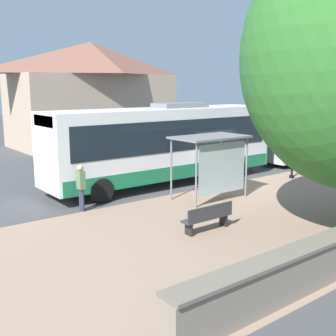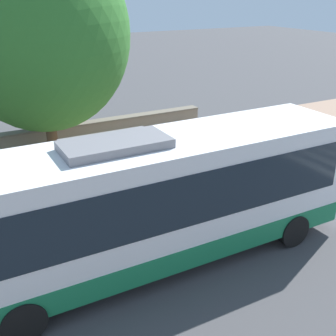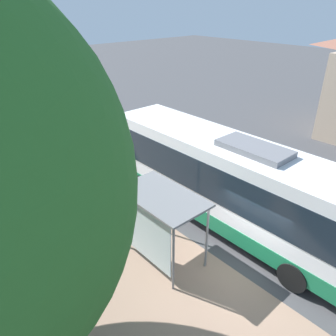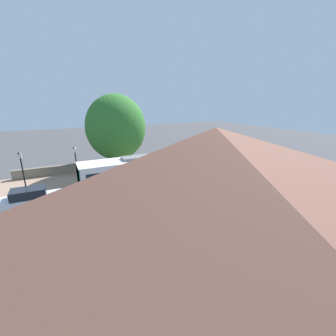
{
  "view_description": "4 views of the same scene",
  "coord_description": "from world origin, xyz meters",
  "px_view_note": "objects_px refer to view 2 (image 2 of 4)",
  "views": [
    {
      "loc": [
        -13.68,
        13.93,
        4.52
      ],
      "look_at": [
        -0.16,
        3.5,
        1.23
      ],
      "focal_mm": 45.0,
      "sensor_mm": 36.0,
      "label": 1
    },
    {
      "loc": [
        10.73,
        -2.19,
        7.06
      ],
      "look_at": [
        -0.75,
        4.04,
        1.49
      ],
      "focal_mm": 45.0,
      "sensor_mm": 36.0,
      "label": 2
    },
    {
      "loc": [
        -7.31,
        -4.62,
        8.28
      ],
      "look_at": [
        0.85,
        4.5,
        1.98
      ],
      "focal_mm": 35.0,
      "sensor_mm": 36.0,
      "label": 3
    },
    {
      "loc": [
        20.48,
        -4.94,
        8.47
      ],
      "look_at": [
        1.49,
        4.51,
        2.15
      ],
      "focal_mm": 24.0,
      "sensor_mm": 36.0,
      "label": 4
    }
  ],
  "objects_px": {
    "bus": "(149,201)",
    "bench": "(150,156)",
    "bus_shelter": "(110,151)",
    "pedestrian": "(260,171)",
    "shade_tree": "(40,34)"
  },
  "relations": [
    {
      "from": "pedestrian",
      "to": "shade_tree",
      "type": "xyz_separation_m",
      "value": [
        -7.36,
        -5.58,
        4.36
      ]
    },
    {
      "from": "shade_tree",
      "to": "bench",
      "type": "bearing_deg",
      "value": 50.11
    },
    {
      "from": "bus_shelter",
      "to": "pedestrian",
      "type": "xyz_separation_m",
      "value": [
        1.7,
        4.98,
        -1.12
      ]
    },
    {
      "from": "bus",
      "to": "pedestrian",
      "type": "relative_size",
      "value": 6.68
    },
    {
      "from": "bus",
      "to": "bench",
      "type": "distance_m",
      "value": 7.13
    },
    {
      "from": "bench",
      "to": "shade_tree",
      "type": "xyz_separation_m",
      "value": [
        -2.86,
        -3.42,
        4.91
      ]
    },
    {
      "from": "pedestrian",
      "to": "shade_tree",
      "type": "bearing_deg",
      "value": -142.86
    },
    {
      "from": "bus",
      "to": "bus_shelter",
      "type": "height_order",
      "value": "bus"
    },
    {
      "from": "shade_tree",
      "to": "bus",
      "type": "bearing_deg",
      "value": 2.07
    },
    {
      "from": "bus",
      "to": "bench",
      "type": "relative_size",
      "value": 6.27
    },
    {
      "from": "bus",
      "to": "bench",
      "type": "height_order",
      "value": "bus"
    },
    {
      "from": "bus",
      "to": "shade_tree",
      "type": "bearing_deg",
      "value": -177.93
    },
    {
      "from": "bus",
      "to": "bus_shelter",
      "type": "distance_m",
      "value": 3.47
    },
    {
      "from": "bus_shelter",
      "to": "shade_tree",
      "type": "bearing_deg",
      "value": -173.94
    },
    {
      "from": "bench",
      "to": "shade_tree",
      "type": "bearing_deg",
      "value": -129.89
    }
  ]
}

